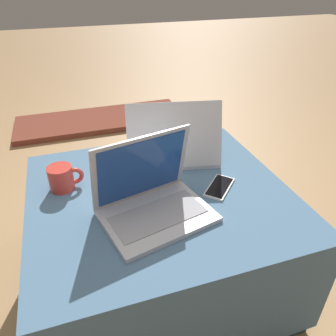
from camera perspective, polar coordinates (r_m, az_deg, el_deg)
The scene contains 8 objects.
ground_plane at distance 1.51m, azimuth -1.18°, elevation -18.71°, with size 14.00×14.00×0.00m, color tan.
ottoman at distance 1.33m, azimuth -1.29°, elevation -12.30°, with size 0.92×0.83×0.47m.
laptop_near at distance 1.06m, azimuth -2.85°, elevation -5.41°, with size 0.39×0.32×0.26m.
laptop_far at distance 1.36m, azimuth 0.82°, elevation 3.61°, with size 0.41×0.33×0.26m.
cell_phone at distance 1.21m, azimuth 8.94°, elevation -3.30°, with size 0.16×0.16×0.01m.
backpack at distance 1.82m, azimuth -0.32°, elevation 0.20°, with size 0.33×0.27×0.50m.
coffee_mug at distance 1.24m, azimuth -17.94°, elevation -1.65°, with size 0.13×0.09×0.09m.
fireplace_hearth at distance 2.91m, azimuth -11.57°, elevation 8.22°, with size 1.40×0.50×0.04m.
Camera 1 is at (-0.27, -0.91, 1.17)m, focal length 35.00 mm.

